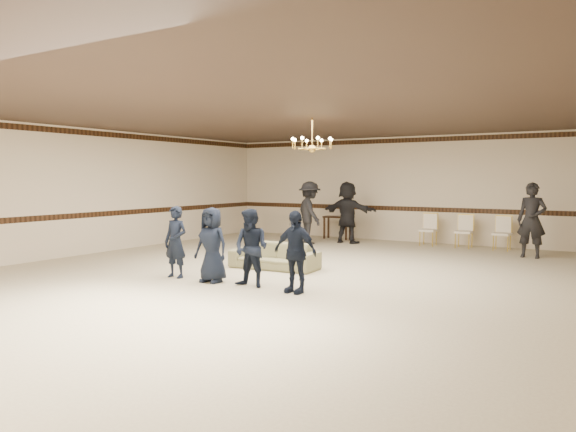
# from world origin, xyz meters

# --- Properties ---
(room) EXTENTS (12.01, 14.01, 3.21)m
(room) POSITION_xyz_m (0.00, 0.00, 1.60)
(room) COLOR #BCB290
(room) RESTS_ON ground
(chair_rail) EXTENTS (12.00, 0.02, 0.14)m
(chair_rail) POSITION_xyz_m (0.00, 6.99, 1.00)
(chair_rail) COLOR #371F10
(chair_rail) RESTS_ON wall_back
(crown_molding) EXTENTS (12.00, 0.02, 0.14)m
(crown_molding) POSITION_xyz_m (0.00, 6.99, 3.08)
(crown_molding) COLOR #371F10
(crown_molding) RESTS_ON wall_back
(chandelier) EXTENTS (0.94, 0.94, 0.89)m
(chandelier) POSITION_xyz_m (0.00, 1.00, 2.88)
(chandelier) COLOR gold
(chandelier) RESTS_ON ceiling
(boy_a) EXTENTS (0.52, 0.35, 1.40)m
(boy_a) POSITION_xyz_m (-1.79, -1.24, 0.70)
(boy_a) COLOR black
(boy_a) RESTS_ON floor
(boy_b) EXTENTS (0.70, 0.47, 1.40)m
(boy_b) POSITION_xyz_m (-0.89, -1.24, 0.70)
(boy_b) COLOR black
(boy_b) RESTS_ON floor
(boy_c) EXTENTS (0.68, 0.53, 1.40)m
(boy_c) POSITION_xyz_m (0.01, -1.24, 0.70)
(boy_c) COLOR black
(boy_c) RESTS_ON floor
(boy_d) EXTENTS (0.84, 0.38, 1.40)m
(boy_d) POSITION_xyz_m (0.91, -1.24, 0.70)
(boy_d) COLOR black
(boy_d) RESTS_ON floor
(settee) EXTENTS (1.94, 0.86, 0.55)m
(settee) POSITION_xyz_m (-0.71, 0.63, 0.28)
(settee) COLOR olive
(settee) RESTS_ON floor
(adult_left) EXTENTS (1.35, 1.28, 1.84)m
(adult_left) POSITION_xyz_m (-2.25, 4.94, 0.92)
(adult_left) COLOR black
(adult_left) RESTS_ON floor
(adult_mid) EXTENTS (1.73, 0.63, 1.84)m
(adult_mid) POSITION_xyz_m (-1.35, 5.64, 0.92)
(adult_mid) COLOR black
(adult_mid) RESTS_ON floor
(adult_right) EXTENTS (0.70, 0.48, 1.84)m
(adult_right) POSITION_xyz_m (3.75, 5.24, 0.92)
(adult_right) COLOR black
(adult_right) RESTS_ON floor
(banquet_chair_left) EXTENTS (0.45, 0.45, 0.91)m
(banquet_chair_left) POSITION_xyz_m (0.89, 6.27, 0.46)
(banquet_chair_left) COLOR beige
(banquet_chair_left) RESTS_ON floor
(banquet_chair_mid) EXTENTS (0.45, 0.45, 0.91)m
(banquet_chair_mid) POSITION_xyz_m (1.89, 6.27, 0.46)
(banquet_chair_mid) COLOR beige
(banquet_chair_mid) RESTS_ON floor
(banquet_chair_right) EXTENTS (0.48, 0.48, 0.91)m
(banquet_chair_right) POSITION_xyz_m (2.89, 6.27, 0.46)
(banquet_chair_right) COLOR beige
(banquet_chair_right) RESTS_ON floor
(console_table) EXTENTS (0.89, 0.43, 0.73)m
(console_table) POSITION_xyz_m (-2.11, 6.47, 0.36)
(console_table) COLOR black
(console_table) RESTS_ON floor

